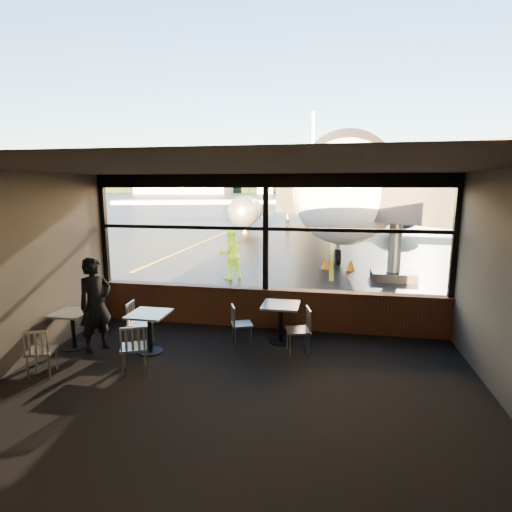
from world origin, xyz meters
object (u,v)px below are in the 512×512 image
(cafe_table_mid, at_px, (150,333))
(ground_crew, at_px, (230,254))
(cafe_table_near, at_px, (281,323))
(chair_mid_w, at_px, (141,324))
(cafe_table_left, at_px, (73,330))
(chair_mid_s, at_px, (134,348))
(chair_near_w, at_px, (242,325))
(passenger, at_px, (95,305))
(airliner, at_px, (322,153))
(chair_near_e, at_px, (298,331))
(cone_extra, at_px, (325,263))
(chair_left_s, at_px, (41,351))
(cone_nose, at_px, (351,265))
(jet_bridge, at_px, (396,212))
(cone_wing, at_px, (245,230))

(cafe_table_mid, distance_m, ground_crew, 6.56)
(cafe_table_near, relative_size, chair_mid_w, 0.89)
(cafe_table_left, xyz_separation_m, chair_mid_s, (1.71, -0.76, 0.07))
(chair_near_w, height_order, passenger, passenger)
(airliner, distance_m, chair_near_e, 22.27)
(chair_mid_w, height_order, cone_extra, chair_mid_w)
(ground_crew, bearing_deg, cafe_table_left, 34.34)
(passenger, bearing_deg, chair_near_w, -46.52)
(chair_near_w, bearing_deg, ground_crew, 173.95)
(chair_left_s, bearing_deg, chair_mid_w, 36.46)
(chair_mid_s, bearing_deg, cone_nose, 41.81)
(cone_nose, bearing_deg, jet_bridge, -45.92)
(chair_near_w, xyz_separation_m, passenger, (-2.77, -0.82, 0.52))
(cafe_table_left, bearing_deg, passenger, 1.77)
(chair_mid_w, bearing_deg, cafe_table_near, 99.33)
(chair_mid_s, distance_m, passenger, 1.50)
(cafe_table_left, distance_m, cone_wing, 20.39)
(cafe_table_near, bearing_deg, chair_near_w, -162.52)
(cafe_table_near, height_order, chair_left_s, chair_left_s)
(jet_bridge, bearing_deg, chair_mid_s, -123.87)
(cafe_table_near, xyz_separation_m, chair_left_s, (-3.84, -2.25, 0.03))
(cafe_table_left, height_order, cone_extra, cafe_table_left)
(cafe_table_mid, xyz_separation_m, cone_wing, (-2.50, 20.28, -0.13))
(cafe_table_mid, height_order, passenger, passenger)
(cafe_table_near, bearing_deg, passenger, -163.29)
(cafe_table_near, distance_m, cafe_table_mid, 2.64)
(ground_crew, bearing_deg, airliner, -142.21)
(chair_mid_s, relative_size, chair_left_s, 1.03)
(cafe_table_near, xyz_separation_m, passenger, (-3.54, -1.06, 0.52))
(chair_mid_s, bearing_deg, cone_wing, 72.15)
(airliner, bearing_deg, ground_crew, -105.01)
(cone_nose, bearing_deg, chair_left_s, -119.35)
(chair_left_s, bearing_deg, chair_near_e, 3.68)
(cafe_table_left, bearing_deg, ground_crew, 76.82)
(cafe_table_left, height_order, chair_mid_s, chair_mid_s)
(chair_mid_s, xyz_separation_m, cone_wing, (-2.60, 21.14, -0.19))
(cone_nose, height_order, cone_extra, cone_nose)
(chair_near_w, distance_m, cone_extra, 8.32)
(chair_left_s, relative_size, cone_nose, 1.85)
(cafe_table_left, xyz_separation_m, ground_crew, (1.55, 6.64, 0.50))
(chair_left_s, height_order, cone_wing, chair_left_s)
(cafe_table_mid, bearing_deg, ground_crew, 90.42)
(ground_crew, relative_size, cone_nose, 3.69)
(cafe_table_left, bearing_deg, cone_extra, 61.69)
(airliner, distance_m, passenger, 23.01)
(cafe_table_left, relative_size, chair_mid_s, 0.84)
(cafe_table_mid, relative_size, cone_nose, 1.69)
(chair_mid_s, distance_m, chair_mid_w, 1.20)
(chair_mid_s, xyz_separation_m, ground_crew, (-0.16, 7.40, 0.43))
(chair_left_s, bearing_deg, cafe_table_mid, 23.79)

